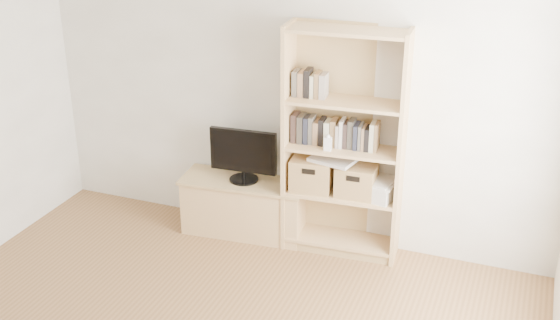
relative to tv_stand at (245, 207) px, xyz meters
The scene contains 11 objects.
back_wall 1.14m from the tv_stand, 28.39° to the left, with size 4.50×0.02×2.60m, color beige.
tv_stand is the anchor object (origin of this frame).
bookshelf 1.14m from the tv_stand, ahead, with size 0.96×0.34×1.93m, color tan.
television 0.50m from the tv_stand, ahead, with size 0.59×0.05×0.46m, color black.
books_row_mid 1.19m from the tv_stand, ahead, with size 0.82×0.16×0.22m, color #322421.
books_row_upper 1.37m from the tv_stand, ahead, with size 0.39×0.14×0.20m, color #322421.
baby_monitor 1.09m from the tv_stand, ahead, with size 0.06×0.04×0.11m, color white.
basket_left 0.76m from the tv_stand, ahead, with size 0.34×0.28×0.28m, color #9F7647.
basket_right 1.08m from the tv_stand, ahead, with size 0.32×0.26×0.26m, color #9F7647.
laptop 0.99m from the tv_stand, ahead, with size 0.35×0.25×0.03m, color white.
magazine_stack 1.26m from the tv_stand, ahead, with size 0.20×0.28×0.13m, color beige.
Camera 1 is at (1.90, -2.73, 3.13)m, focal length 45.00 mm.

